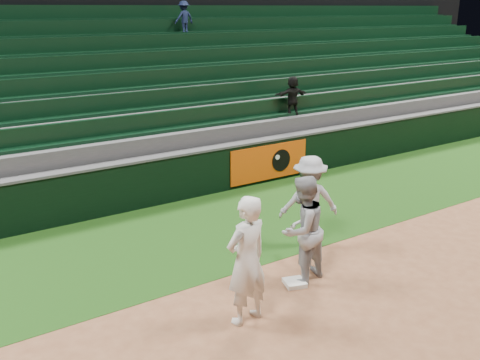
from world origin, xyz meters
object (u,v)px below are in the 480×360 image
first_base (295,283)px  base_coach (309,201)px  baserunner (302,230)px  first_baseman (247,260)px

first_base → base_coach: 2.03m
baserunner → first_baseman: bearing=8.0°
first_base → baserunner: (0.21, 0.10, 0.96)m
first_base → base_coach: base_coach is taller
first_base → baserunner: baserunner is taller
first_baseman → baserunner: 1.68m
first_base → baserunner: bearing=25.2°
first_baseman → base_coach: size_ratio=1.10×
first_base → baserunner: 0.98m
first_baseman → base_coach: first_baseman is taller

